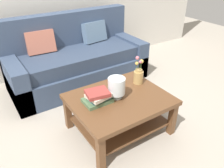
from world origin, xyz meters
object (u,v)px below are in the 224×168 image
coffee_table (120,107)px  flower_pitcher (138,75)px  book_stack_main (98,97)px  glass_hurricane_vase (117,86)px  couch (76,61)px

coffee_table → flower_pitcher: bearing=21.3°
book_stack_main → glass_hurricane_vase: 0.23m
coffee_table → flower_pitcher: flower_pitcher is taller
couch → book_stack_main: 1.36m
coffee_table → flower_pitcher: (0.37, 0.15, 0.24)m
couch → book_stack_main: size_ratio=7.17×
book_stack_main → flower_pitcher: size_ratio=0.87×
coffee_table → glass_hurricane_vase: size_ratio=4.44×
coffee_table → book_stack_main: book_stack_main is taller
couch → glass_hurricane_vase: couch is taller
coffee_table → book_stack_main: size_ratio=3.60×
flower_pitcher → couch: bearing=102.3°
glass_hurricane_vase → flower_pitcher: (0.40, 0.13, -0.03)m
coffee_table → glass_hurricane_vase: glass_hurricane_vase is taller
coffee_table → flower_pitcher: 0.47m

